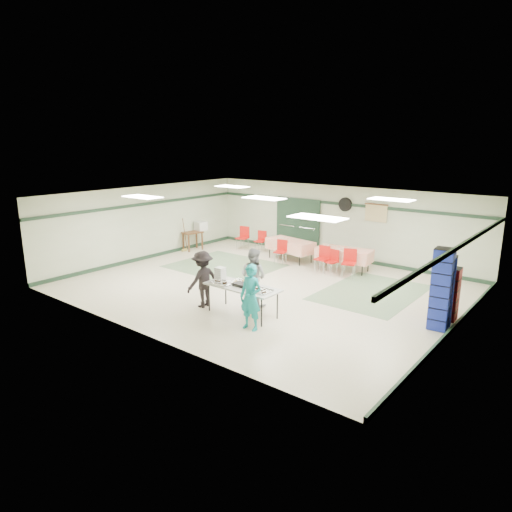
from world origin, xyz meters
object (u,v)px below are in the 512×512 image
Objects in this scene: volunteer_dark at (203,279)px; office_printer at (201,226)px; volunteer_teal at (251,297)px; chair_b at (323,256)px; printer_table at (193,235)px; dining_table_a at (344,254)px; chair_loose_b at (243,235)px; chair_d at (281,249)px; chair_a at (332,259)px; crate_stack_blue_a at (446,290)px; chair_c at (349,260)px; dining_table_b at (290,245)px; crate_stack_red at (450,294)px; serving_table at (242,288)px; chair_loose_a at (261,239)px; crate_stack_blue_b at (441,289)px; volunteer_grey at (253,277)px; broom at (185,234)px.

office_printer is (-4.93, 4.81, 0.17)m from volunteer_dark.
volunteer_teal is 1.78× the size of chair_b.
dining_table_a is at bearing 20.28° from printer_table.
chair_loose_b is at bearing 166.77° from chair_b.
office_printer reaches higher than chair_b.
chair_d is at bearing -29.66° from chair_loose_b.
printer_table is at bearing -165.73° from chair_a.
volunteer_teal is 4.63m from crate_stack_blue_a.
chair_d is (-2.69, -0.00, -0.04)m from chair_c.
dining_table_b is 6.72m from crate_stack_red.
chair_a reaches higher than dining_table_a.
printer_table is (-10.30, 1.23, -0.04)m from crate_stack_red.
serving_table is 1.23m from volunteer_dark.
volunteer_teal reaches higher than chair_loose_a.
office_printer is (-10.30, 2.07, 0.08)m from crate_stack_blue_a.
dining_table_a is at bearing -14.22° from chair_loose_b.
printer_table is (-10.30, 1.60, -0.22)m from crate_stack_blue_a.
chair_b is 0.45× the size of crate_stack_blue_b.
crate_stack_blue_a reaches higher than chair_b.
crate_stack_blue_b is (4.16, 2.18, 0.25)m from serving_table.
volunteer_dark is 1.72× the size of chair_b.
volunteer_grey is at bearing -100.63° from dining_table_a.
chair_d is at bearing 115.14° from volunteer_teal.
chair_a is at bearing -108.78° from dining_table_a.
crate_stack_red is at bearing -29.38° from chair_loose_a.
volunteer_grey reaches higher than crate_stack_red.
dining_table_a is 0.75m from chair_c.
serving_table is 4.69m from chair_a.
serving_table is 4.72m from chair_c.
chair_c is at bearing 10.08° from chair_a.
crate_stack_blue_b is at bearing -90.00° from crate_stack_blue_a.
broom is at bearing -143.23° from chair_loose_b.
serving_table is at bearing -144.89° from crate_stack_red.
crate_stack_red is 2.97× the size of office_printer.
chair_loose_b is 0.55× the size of crate_stack_blue_a.
chair_a is 1.00× the size of chair_loose_a.
dining_table_a is at bearing 16.41° from office_printer.
chair_a is at bearing -3.06° from chair_b.
volunteer_teal is 8.23m from broom.
chair_c is 1.13× the size of chair_loose_a.
volunteer_dark is 6.49m from chair_loose_a.
chair_d is at bearing 8.59° from broom.
serving_table is 4.70m from crate_stack_blue_b.
chair_a is 0.89× the size of chair_c.
chair_loose_b is at bearing 163.43° from crate_stack_red.
crate_stack_blue_b is at bearing -90.00° from crate_stack_red.
chair_c is 0.69× the size of broom.
office_printer is at bearing 168.19° from chair_d.
crate_stack_blue_a is (6.30, -2.70, 0.28)m from dining_table_b.
printer_table is (-6.69, -0.53, 0.06)m from chair_c.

